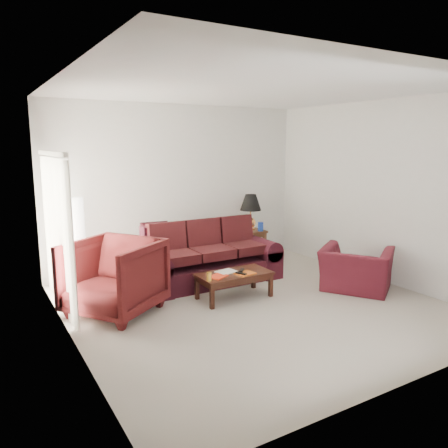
# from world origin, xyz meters

# --- Properties ---
(floor) EXTENTS (5.00, 5.00, 0.00)m
(floor) POSITION_xyz_m (0.00, 0.00, 0.00)
(floor) COLOR beige
(floor) RESTS_ON ground
(blinds) EXTENTS (0.10, 2.00, 2.16)m
(blinds) POSITION_xyz_m (-2.42, 1.30, 1.08)
(blinds) COLOR silver
(blinds) RESTS_ON ground
(sofa) EXTENTS (2.38, 1.03, 0.97)m
(sofa) POSITION_xyz_m (-0.05, 1.26, 0.49)
(sofa) COLOR black
(sofa) RESTS_ON ground
(throw_pillow) EXTENTS (0.48, 0.28, 0.47)m
(throw_pillow) POSITION_xyz_m (-0.74, 1.92, 0.76)
(throw_pillow) COLOR black
(throw_pillow) RESTS_ON sofa
(end_table) EXTENTS (0.60, 0.60, 0.60)m
(end_table) POSITION_xyz_m (1.34, 2.15, 0.30)
(end_table) COLOR brown
(end_table) RESTS_ON ground
(table_lamp) EXTENTS (0.49, 0.49, 0.70)m
(table_lamp) POSITION_xyz_m (1.40, 2.18, 0.95)
(table_lamp) COLOR #E69648
(table_lamp) RESTS_ON end_table
(clock) EXTENTS (0.15, 0.06, 0.15)m
(clock) POSITION_xyz_m (1.13, 2.04, 0.67)
(clock) COLOR silver
(clock) RESTS_ON end_table
(blue_canister) EXTENTS (0.14, 0.14, 0.17)m
(blue_canister) POSITION_xyz_m (1.48, 1.95, 0.69)
(blue_canister) COLOR navy
(blue_canister) RESTS_ON end_table
(picture_frame) EXTENTS (0.15, 0.18, 0.06)m
(picture_frame) POSITION_xyz_m (1.21, 2.34, 0.69)
(picture_frame) COLOR #AEAEB2
(picture_frame) RESTS_ON end_table
(floor_lamp) EXTENTS (0.25, 0.25, 1.47)m
(floor_lamp) POSITION_xyz_m (-1.96, 2.12, 0.74)
(floor_lamp) COLOR white
(floor_lamp) RESTS_ON ground
(armchair_left) EXTENTS (1.55, 1.55, 1.03)m
(armchair_left) POSITION_xyz_m (-1.82, 0.70, 0.51)
(armchair_left) COLOR #3D0E0E
(armchair_left) RESTS_ON ground
(armchair_right) EXTENTS (1.34, 1.37, 0.68)m
(armchair_right) POSITION_xyz_m (1.75, -0.28, 0.34)
(armchair_right) COLOR #420F18
(armchair_right) RESTS_ON ground
(coffee_table) EXTENTS (1.12, 0.57, 0.39)m
(coffee_table) POSITION_xyz_m (-0.09, 0.39, 0.19)
(coffee_table) COLOR black
(coffee_table) RESTS_ON ground
(magazine_red) EXTENTS (0.33, 0.30, 0.02)m
(magazine_red) POSITION_xyz_m (-0.40, 0.34, 0.40)
(magazine_red) COLOR red
(magazine_red) RESTS_ON coffee_table
(magazine_white) EXTENTS (0.32, 0.27, 0.02)m
(magazine_white) POSITION_xyz_m (-0.18, 0.48, 0.40)
(magazine_white) COLOR white
(magazine_white) RESTS_ON coffee_table
(magazine_orange) EXTENTS (0.31, 0.26, 0.02)m
(magazine_orange) POSITION_xyz_m (0.01, 0.26, 0.40)
(magazine_orange) COLOR #BF5416
(magazine_orange) RESTS_ON coffee_table
(remote_a) EXTENTS (0.12, 0.18, 0.02)m
(remote_a) POSITION_xyz_m (-0.07, 0.24, 0.42)
(remote_a) COLOR black
(remote_a) RESTS_ON coffee_table
(remote_b) EXTENTS (0.16, 0.17, 0.02)m
(remote_b) POSITION_xyz_m (0.02, 0.37, 0.42)
(remote_b) COLOR black
(remote_b) RESTS_ON coffee_table
(yellow_glass) EXTENTS (0.07, 0.07, 0.12)m
(yellow_glass) POSITION_xyz_m (-0.60, 0.25, 0.45)
(yellow_glass) COLOR gold
(yellow_glass) RESTS_ON coffee_table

